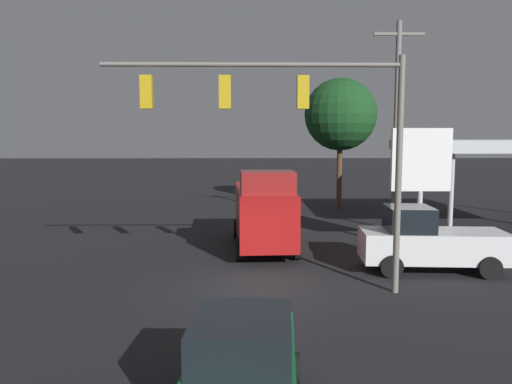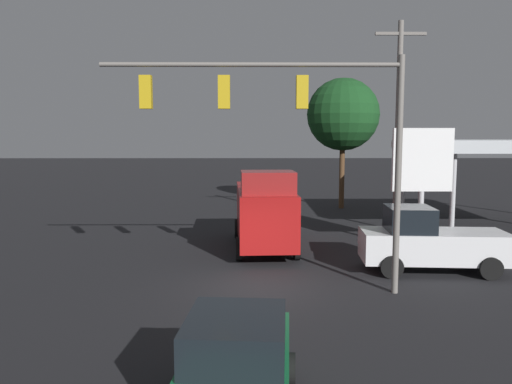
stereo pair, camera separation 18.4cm
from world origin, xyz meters
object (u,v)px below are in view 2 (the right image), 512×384
delivery_truck (264,211)px  pickup_parked (429,242)px  traffic_signal_assembly (289,116)px  price_sign (422,164)px  sedan_far (236,372)px  street_tree (343,115)px  utility_pole (398,126)px

delivery_truck → pickup_parked: (-5.95, 3.73, -0.58)m
traffic_signal_assembly → delivery_truck: 7.38m
price_sign → sedan_far: price_sign is taller
traffic_signal_assembly → price_sign: size_ratio=1.74×
traffic_signal_assembly → pickup_parked: bearing=-154.8°
delivery_truck → street_tree: (-5.68, -12.66, 4.74)m
delivery_truck → pickup_parked: bearing=55.4°
traffic_signal_assembly → utility_pole: 10.33m
delivery_truck → price_sign: bearing=84.0°
price_sign → sedan_far: 15.43m
utility_pole → price_sign: 3.19m
pickup_parked → sedan_far: pickup_parked is taller
price_sign → pickup_parked: bearing=76.6°
traffic_signal_assembly → pickup_parked: size_ratio=1.73×
street_tree → utility_pole: bearing=94.1°
utility_pole → street_tree: (0.75, -10.38, 0.98)m
utility_pole → sedan_far: (7.26, 15.82, -4.51)m
price_sign → pickup_parked: size_ratio=1.00×
delivery_truck → street_tree: street_tree is taller
sedan_far → street_tree: 27.55m
traffic_signal_assembly → sedan_far: 8.76m
traffic_signal_assembly → price_sign: traffic_signal_assembly is taller
sedan_far → street_tree: (-6.52, -26.20, 5.49)m
delivery_truck → pickup_parked: 7.05m
delivery_truck → sedan_far: size_ratio=1.52×
price_sign → street_tree: bearing=-85.4°
pickup_parked → price_sign: bearing=-99.3°
delivery_truck → street_tree: 14.66m
pickup_parked → street_tree: 17.24m
sedan_far → pickup_parked: bearing=149.6°
utility_pole → pickup_parked: size_ratio=1.94×
utility_pole → street_tree: size_ratio=1.16×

